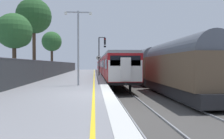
% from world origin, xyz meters
% --- Properties ---
extents(ground, '(17.40, 110.00, 1.21)m').
position_xyz_m(ground, '(2.64, 0.00, -0.61)').
color(ground, gray).
extents(commuter_train_at_platform, '(2.83, 61.63, 3.81)m').
position_xyz_m(commuter_train_at_platform, '(2.10, 36.49, 1.27)').
color(commuter_train_at_platform, maroon).
rests_on(commuter_train_at_platform, ground).
extents(freight_train_adjacent_track, '(2.60, 51.33, 4.37)m').
position_xyz_m(freight_train_adjacent_track, '(6.10, 24.89, 1.38)').
color(freight_train_adjacent_track, '#232326').
rests_on(freight_train_adjacent_track, ground).
extents(signal_gantry, '(1.10, 0.24, 5.47)m').
position_xyz_m(signal_gantry, '(0.61, 21.22, 3.39)').
color(signal_gantry, '#47474C').
rests_on(signal_gantry, ground).
extents(speed_limit_sign, '(0.59, 0.08, 2.69)m').
position_xyz_m(speed_limit_sign, '(0.25, 18.13, 1.71)').
color(speed_limit_sign, '#59595B').
rests_on(speed_limit_sign, ground).
extents(platform_lamp_mid, '(2.00, 0.20, 5.42)m').
position_xyz_m(platform_lamp_mid, '(-1.48, 5.12, 3.21)').
color(platform_lamp_mid, '#93999E').
rests_on(platform_lamp_mid, ground).
extents(background_tree_left, '(2.94, 2.94, 6.43)m').
position_xyz_m(background_tree_left, '(-6.63, 22.98, 4.85)').
color(background_tree_left, '#473323').
rests_on(background_tree_left, ground).
extents(background_tree_centre, '(3.13, 3.13, 6.07)m').
position_xyz_m(background_tree_centre, '(-7.34, 9.32, 4.39)').
color(background_tree_centre, '#473323').
rests_on(background_tree_centre, ground).
extents(background_tree_right, '(3.86, 3.86, 8.81)m').
position_xyz_m(background_tree_right, '(-6.97, 14.20, 6.77)').
color(background_tree_right, '#473323').
rests_on(background_tree_right, ground).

